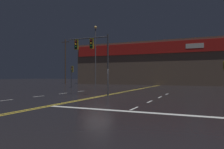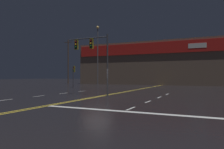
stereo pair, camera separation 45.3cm
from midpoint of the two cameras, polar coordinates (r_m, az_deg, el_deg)
The scene contains 7 objects.
ground_plane at distance 19.54m, azimuth -3.16°, elevation -5.82°, with size 200.00×200.00×0.00m, color black.
road_markings at distance 17.93m, azimuth -2.23°, elevation -6.29°, with size 15.21×60.00×0.01m.
traffic_signal_median at distance 21.25m, azimuth -4.85°, elevation 6.51°, with size 4.39×0.36×5.77m.
traffic_signal_corner_northwest at distance 35.10m, azimuth -9.65°, elevation 0.71°, with size 0.42×0.36×3.44m.
streetlight_median_approach at distance 44.42m, azimuth -3.47°, elevation 6.78°, with size 0.56×0.56×11.96m.
building_backdrop at distance 49.38m, azimuth 14.26°, elevation 2.76°, with size 38.15×10.23×9.07m.
utility_pole_row at distance 44.56m, azimuth 10.92°, elevation 4.07°, with size 45.08×0.26×10.59m.
Camera 2 is at (9.38, -17.06, 1.85)m, focal length 35.00 mm.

